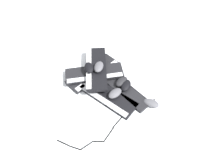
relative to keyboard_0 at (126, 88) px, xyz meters
name	(u,v)px	position (x,y,z in m)	size (l,w,h in m)	color
ground_plane	(115,86)	(-0.08, 0.03, -0.01)	(3.20, 3.20, 0.00)	silver
keyboard_0	(126,88)	(0.00, 0.00, 0.00)	(0.40, 0.44, 0.03)	black
keyboard_1	(93,73)	(-0.24, 0.16, 0.00)	(0.43, 0.41, 0.03)	black
keyboard_2	(107,96)	(-0.14, -0.07, 0.00)	(0.43, 0.40, 0.03)	black
keyboard_3	(94,74)	(-0.23, 0.13, 0.03)	(0.45, 0.20, 0.03)	black
keyboard_4	(96,68)	(-0.22, 0.15, 0.06)	(0.16, 0.44, 0.03)	black
mouse_0	(115,93)	(-0.09, -0.07, 0.04)	(0.11, 0.07, 0.04)	#4C4C51
mouse_1	(151,103)	(0.16, -0.15, 0.01)	(0.11, 0.07, 0.04)	#4C4C51
mouse_2	(99,67)	(-0.19, 0.13, 0.10)	(0.11, 0.07, 0.04)	#4C4C51
mouse_3	(89,68)	(-0.27, 0.13, 0.10)	(0.11, 0.07, 0.04)	black
mouse_4	(126,85)	(0.00, -0.01, 0.04)	(0.11, 0.07, 0.04)	black
mouse_5	(122,82)	(-0.03, 0.03, 0.04)	(0.11, 0.07, 0.04)	black
cable_0	(94,137)	(-0.23, -0.37, -0.01)	(0.44, 0.23, 0.01)	black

